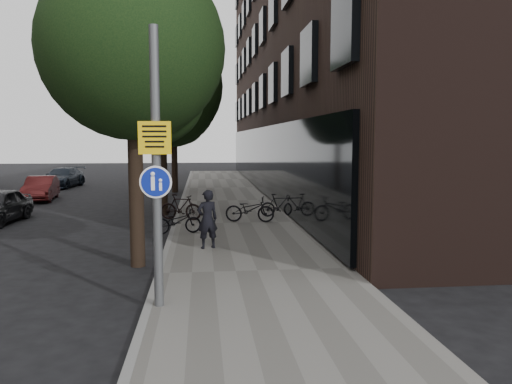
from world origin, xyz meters
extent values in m
plane|color=black|center=(0.00, 0.00, 0.00)|extent=(120.00, 120.00, 0.00)
cube|color=#65625D|center=(0.25, 10.00, 0.06)|extent=(4.50, 60.00, 0.12)
cube|color=slate|center=(-2.00, 10.00, 0.07)|extent=(0.15, 60.00, 0.13)
cube|color=black|center=(8.50, 22.00, 9.00)|extent=(12.00, 40.00, 18.00)
cylinder|color=black|center=(-2.60, 4.50, 1.60)|extent=(0.36, 0.36, 3.20)
sphere|color=black|center=(-2.60, 4.50, 5.30)|extent=(4.40, 4.40, 4.40)
sphere|color=black|center=(-2.20, 5.30, 4.30)|extent=(2.64, 2.64, 2.64)
cylinder|color=black|center=(-2.60, 13.00, 1.60)|extent=(0.36, 0.36, 3.20)
sphere|color=black|center=(-2.60, 13.00, 5.30)|extent=(5.00, 5.00, 5.00)
sphere|color=black|center=(-2.20, 13.80, 4.30)|extent=(3.00, 3.00, 3.00)
cylinder|color=black|center=(-2.60, 22.00, 1.60)|extent=(0.36, 0.36, 3.20)
sphere|color=black|center=(-2.60, 22.00, 5.30)|extent=(5.00, 5.00, 5.00)
sphere|color=black|center=(-2.20, 22.80, 4.30)|extent=(3.00, 3.00, 3.00)
cylinder|color=#595B5E|center=(-1.80, 1.10, 2.60)|extent=(0.17, 0.17, 4.97)
cube|color=gold|center=(-1.80, 1.10, 3.16)|extent=(0.57, 0.09, 0.57)
cylinder|color=#0D1E92|center=(-1.80, 1.10, 2.38)|extent=(0.51, 0.07, 0.51)
cylinder|color=white|center=(-1.80, 1.10, 2.38)|extent=(0.57, 0.07, 0.57)
imported|color=black|center=(-0.86, 5.83, 0.94)|extent=(0.69, 0.56, 1.63)
imported|color=black|center=(0.73, 10.11, 0.59)|extent=(1.88, 0.99, 0.94)
imported|color=black|center=(2.00, 11.26, 0.57)|extent=(1.50, 0.45, 0.90)
imported|color=black|center=(-1.80, 8.12, 0.52)|extent=(1.61, 0.84, 0.81)
imported|color=black|center=(-1.80, 10.85, 0.60)|extent=(1.67, 0.95, 0.97)
imported|color=maroon|center=(-9.26, 18.76, 0.62)|extent=(1.76, 3.89, 1.24)
imported|color=black|center=(-10.08, 25.89, 0.64)|extent=(2.31, 4.62, 1.29)
camera|label=1|loc=(-1.00, -7.84, 3.13)|focal=35.00mm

